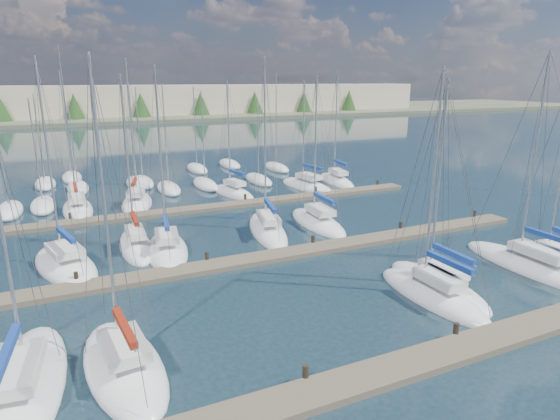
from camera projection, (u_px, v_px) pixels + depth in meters
name	position (u px, v px, depth m)	size (l,w,h in m)	color
ground	(152.00, 161.00, 70.39)	(400.00, 400.00, 0.00)	#1F343F
dock_near	(399.00, 368.00, 19.68)	(44.00, 1.93, 1.10)	#6B5E4C
dock_mid	(268.00, 257.00, 31.91)	(44.00, 1.93, 1.10)	#6B5E4C
dock_far	(209.00, 208.00, 44.15)	(44.00, 1.93, 1.10)	#6B5E4C
sailboat_e	(437.00, 285.00, 27.43)	(2.66, 7.95, 12.70)	white
sailboat_i	(136.00, 246.00, 33.92)	(2.49, 7.92, 12.97)	white
sailboat_n	(78.00, 209.00, 43.53)	(2.64, 8.64, 15.43)	white
sailboat_f	(530.00, 266.00, 30.29)	(2.87, 10.15, 14.25)	white
sailboat_d	(432.00, 295.00, 26.23)	(2.71, 8.14, 13.27)	white
sailboat_o	(137.00, 203.00, 45.60)	(4.47, 8.16, 14.47)	white
sailboat_p	(233.00, 193.00, 49.74)	(3.79, 7.56, 12.46)	white
sailboat_h	(65.00, 265.00, 30.51)	(5.16, 8.88, 13.96)	white
sailboat_b	(23.00, 388.00, 18.36)	(4.14, 10.17, 13.42)	white
sailboat_r	(336.00, 181.00, 55.60)	(3.51, 8.60, 13.68)	white
sailboat_c	(124.00, 366.00, 19.78)	(3.82, 8.41, 13.59)	white
sailboat_l	(318.00, 222.00, 39.56)	(3.21, 8.66, 12.92)	white
sailboat_q	(307.00, 186.00, 53.00)	(4.25, 9.00, 12.49)	white
sailboat_j	(167.00, 250.00, 33.15)	(3.96, 8.36, 13.53)	white
sailboat_k	(268.00, 230.00, 37.53)	(4.57, 9.83, 14.28)	white
sailboat_g	(555.00, 265.00, 30.42)	(4.60, 8.96, 14.18)	white
distant_boats	(139.00, 182.00, 54.37)	(36.93, 20.75, 13.30)	#9EA0A5
shoreline	(52.00, 94.00, 141.44)	(400.00, 60.00, 38.00)	#666B51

